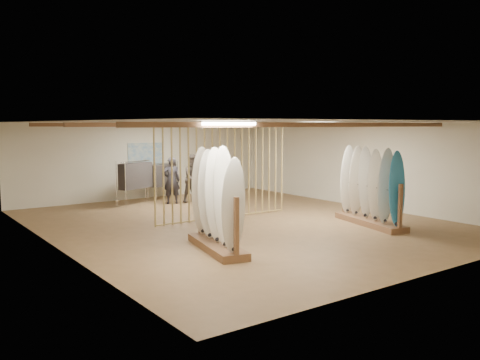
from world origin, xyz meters
TOP-DOWN VIEW (x-y plane):
  - floor at (0.00, 0.00)m, footprint 12.00×12.00m
  - ceiling at (0.00, 0.00)m, footprint 12.00×12.00m
  - wall_back at (0.00, 6.00)m, footprint 12.00×0.00m
  - wall_front at (0.00, -6.00)m, footprint 12.00×0.00m
  - wall_left at (-5.00, 0.00)m, footprint 0.00×12.00m
  - wall_right at (5.00, 0.00)m, footprint 0.00×12.00m
  - ceiling_slats at (0.00, 0.00)m, footprint 9.50×6.12m
  - light_panels at (0.00, 0.00)m, footprint 1.20×0.35m
  - bamboo_partition at (0.00, 0.80)m, footprint 4.45×0.05m
  - poster at (0.00, 5.98)m, footprint 1.40×0.03m
  - rack_left at (-2.22, -2.22)m, footprint 1.09×2.38m
  - rack_right at (2.70, -2.31)m, footprint 1.21×2.66m
  - clothing_rack_a at (-0.99, 4.70)m, footprint 1.36×0.86m
  - clothing_rack_b at (0.32, 5.22)m, footprint 1.21×0.78m
  - shopper_a at (0.09, 4.15)m, footprint 0.78×0.65m
  - shopper_b at (0.86, 3.96)m, footprint 0.97×0.78m

SIDE VIEW (x-z plane):
  - floor at x=0.00m, z-range 0.00..0.00m
  - rack_right at x=2.70m, z-range -0.33..1.77m
  - rack_left at x=-2.22m, z-range -0.35..1.84m
  - clothing_rack_b at x=0.32m, z-range 0.21..1.58m
  - shopper_a at x=0.09m, z-range 0.00..1.83m
  - shopper_b at x=0.86m, z-range 0.00..1.92m
  - clothing_rack_a at x=-0.99m, z-range 0.23..1.76m
  - bamboo_partition at x=0.00m, z-range 0.01..2.79m
  - wall_back at x=0.00m, z-range -4.60..7.40m
  - wall_front at x=0.00m, z-range -4.60..7.40m
  - wall_left at x=-5.00m, z-range -4.60..7.40m
  - wall_right at x=5.00m, z-range -4.60..7.40m
  - poster at x=0.00m, z-range 1.15..2.05m
  - ceiling_slats at x=0.00m, z-range 2.67..2.77m
  - light_panels at x=0.00m, z-range 2.71..2.77m
  - ceiling at x=0.00m, z-range 2.80..2.80m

